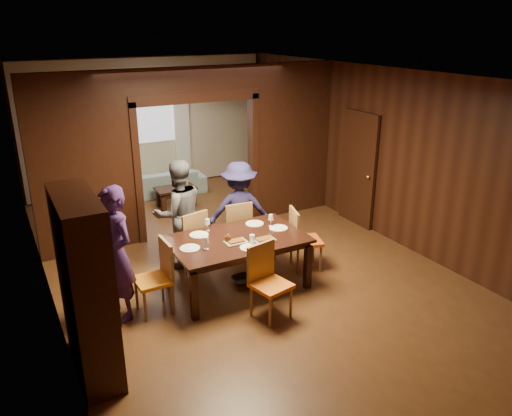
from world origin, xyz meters
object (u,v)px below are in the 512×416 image
person_purple (115,254)px  person_grey (179,214)px  chair_right (306,239)px  chair_left (153,278)px  person_navy (239,210)px  chair_far_l (188,239)px  hutch (86,287)px  sofa (163,182)px  chair_near (271,283)px  chair_far_r (235,228)px  dining_table (237,262)px  coffee_table (176,197)px

person_purple → person_grey: person_purple is taller
chair_right → chair_left: bearing=108.6°
person_navy → chair_right: 1.17m
chair_far_l → person_navy: bearing=170.2°
person_navy → hutch: bearing=52.8°
chair_left → chair_right: (2.44, 0.09, 0.00)m
person_purple → sofa: (2.07, 4.45, -0.61)m
person_grey → chair_near: person_grey is taller
sofa → chair_far_r: size_ratio=1.87×
person_navy → dining_table: bearing=80.9°
dining_table → hutch: 2.42m
sofa → hutch: 5.99m
coffee_table → person_grey: bearing=-108.1°
sofa → dining_table: 4.51m
person_grey → chair_left: size_ratio=1.74×
person_purple → hutch: bearing=-48.8°
person_navy → sofa: (-0.09, 3.57, -0.52)m
person_purple → chair_left: bearing=56.6°
coffee_table → chair_right: chair_right is taller
chair_left → coffee_table: bearing=154.8°
person_navy → chair_near: size_ratio=1.61×
chair_near → dining_table: bearing=79.2°
sofa → chair_far_r: (-0.00, -3.58, 0.22)m
coffee_table → chair_far_l: 2.88m
person_grey → sofa: (0.86, 3.42, -0.58)m
person_grey → chair_far_r: (0.86, -0.16, -0.36)m
chair_left → chair_far_l: (0.85, 0.93, 0.00)m
dining_table → chair_near: size_ratio=1.94×
hutch → person_purple: bearing=60.3°
chair_right → chair_near: same height
chair_left → hutch: hutch is taller
person_purple → chair_left: 0.58m
coffee_table → person_navy: bearing=-87.5°
coffee_table → chair_near: size_ratio=0.82×
sofa → chair_far_r: bearing=93.6°
chair_right → hutch: hutch is taller
chair_right → hutch: (-3.36, -0.89, 0.52)m
sofa → chair_near: chair_near is taller
dining_table → chair_far_r: (0.40, 0.91, 0.10)m
chair_left → chair_near: size_ratio=1.00×
chair_right → chair_near: 1.49m
chair_far_l → person_purple: bearing=19.6°
dining_table → chair_left: size_ratio=1.94×
chair_far_l → chair_far_r: (0.81, 0.05, 0.00)m
chair_left → person_grey: bearing=143.7°
chair_far_l → hutch: size_ratio=0.48×
person_grey → sofa: size_ratio=0.93×
person_navy → hutch: hutch is taller
chair_far_r → hutch: (-2.58, -1.77, 0.52)m
chair_right → chair_far_r: size_ratio=1.00×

